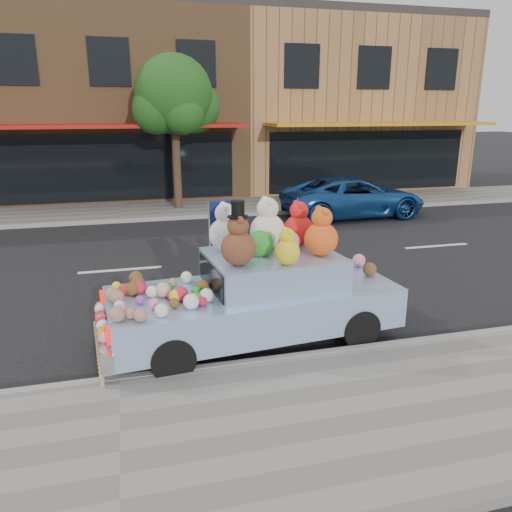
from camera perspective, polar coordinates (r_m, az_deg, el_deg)
name	(u,v)px	position (r m, az deg, el deg)	size (l,w,h in m)	color
ground	(120,270)	(11.50, -15.23, -1.56)	(120.00, 120.00, 0.00)	black
near_sidewalk	(120,457)	(5.61, -15.27, -21.25)	(60.00, 3.00, 0.12)	gray
far_sidewalk	(120,212)	(17.80, -15.25, 4.90)	(60.00, 3.00, 0.12)	gray
near_kerb	(120,381)	(6.86, -15.27, -13.64)	(60.00, 0.12, 0.13)	gray
far_kerb	(120,221)	(16.32, -15.25, 3.91)	(60.00, 0.12, 0.13)	gray
storefront_mid	(114,104)	(22.95, -15.94, 16.33)	(10.00, 9.80, 7.30)	olive
storefront_right	(333,105)	(24.93, 8.74, 16.71)	(10.00, 9.80, 7.30)	#A37044
street_tree	(175,101)	(17.61, -9.28, 17.05)	(3.00, 2.70, 5.22)	#38281C
car_blue	(353,197)	(16.86, 11.07, 6.62)	(2.18, 4.73, 1.31)	#1A4993
art_car	(255,290)	(7.57, -0.08, -3.93)	(4.62, 2.13, 2.26)	black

